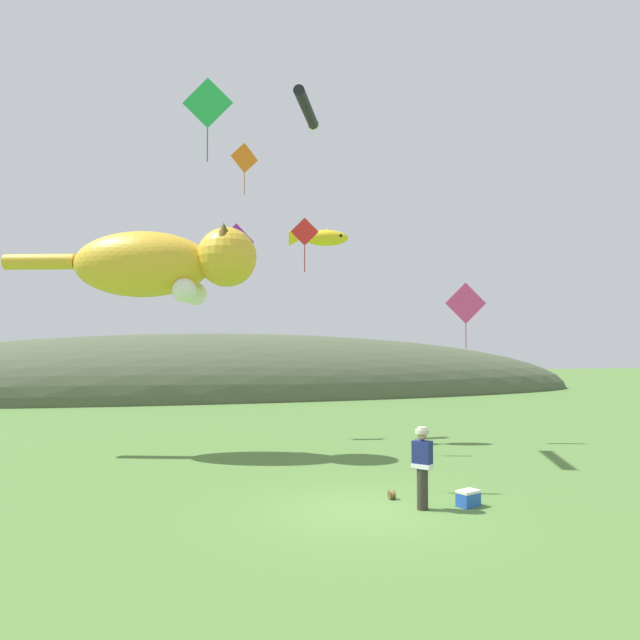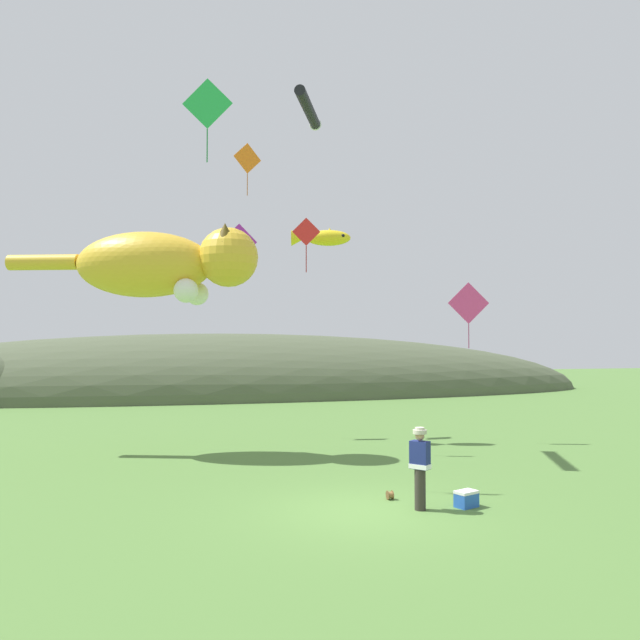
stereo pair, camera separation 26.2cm
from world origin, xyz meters
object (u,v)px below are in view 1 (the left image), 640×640
kite_diamond_violet (236,242)px  kite_spool (392,495)px  festival_attendant (422,465)px  kite_diamond_pink (466,304)px  kite_fish_windsock (319,238)px  picnic_cooler (468,498)px  kite_diamond_orange (244,158)px  kite_giant_cat (161,265)px  kite_tube_streamer (307,109)px  kite_diamond_green (208,104)px  kite_diamond_red (305,232)px

kite_diamond_violet → kite_spool: bearing=-78.6°
festival_attendant → kite_diamond_pink: size_ratio=0.73×
festival_attendant → kite_fish_windsock: size_ratio=0.77×
picnic_cooler → kite_diamond_orange: size_ratio=0.27×
kite_fish_windsock → kite_diamond_violet: 3.44m
kite_diamond_orange → kite_fish_windsock: bearing=-46.5°
kite_diamond_violet → kite_diamond_pink: (8.03, -3.56, -2.51)m
festival_attendant → kite_diamond_pink: kite_diamond_pink is taller
kite_giant_cat → kite_fish_windsock: kite_fish_windsock is taller
kite_diamond_pink → kite_spool: bearing=-128.9°
kite_fish_windsock → kite_diamond_pink: kite_fish_windsock is taller
kite_spool → picnic_cooler: 1.74m
kite_fish_windsock → kite_spool: bearing=-94.4°
kite_tube_streamer → kite_diamond_violet: bearing=114.2°
festival_attendant → kite_giant_cat: 11.29m
kite_giant_cat → kite_diamond_green: (1.12, -4.42, 3.81)m
kite_diamond_orange → kite_diamond_pink: kite_diamond_orange is taller
kite_spool → picnic_cooler: bearing=-36.6°
kite_fish_windsock → kite_diamond_pink: size_ratio=0.95×
kite_diamond_violet → kite_diamond_red: 4.41m
kite_tube_streamer → kite_giant_cat: bearing=171.4°
kite_fish_windsock → kite_diamond_red: bearing=-117.1°
kite_spool → kite_tube_streamer: (-0.35, 6.71, 11.43)m
kite_fish_windsock → kite_diamond_green: (-4.67, -5.88, 2.43)m
kite_spool → kite_diamond_green: 11.06m
kite_diamond_orange → kite_giant_cat: bearing=-129.4°
kite_spool → kite_fish_windsock: 11.61m
kite_spool → picnic_cooler: picnic_cooler is taller
festival_attendant → kite_diamond_green: kite_diamond_green is taller
kite_diamond_green → kite_diamond_red: 5.82m
kite_tube_streamer → kite_diamond_green: bearing=-134.6°
kite_giant_cat → kite_fish_windsock: (5.79, 1.46, 1.38)m
festival_attendant → kite_tube_streamer: 13.11m
kite_fish_windsock → kite_diamond_violet: size_ratio=0.99×
kite_giant_cat → kite_diamond_pink: size_ratio=3.33×
kite_diamond_green → kite_diamond_pink: bearing=23.2°
kite_diamond_green → kite_diamond_red: (3.58, 3.75, -2.64)m
kite_spool → kite_tube_streamer: bearing=93.0°
festival_attendant → kite_diamond_violet: (-2.50, 11.79, 6.61)m
kite_diamond_violet → kite_diamond_red: kite_diamond_violet is taller
picnic_cooler → kite_diamond_pink: 10.57m
kite_diamond_violet → kite_diamond_red: size_ratio=1.25×
kite_diamond_violet → kite_diamond_pink: size_ratio=0.96×
kite_giant_cat → kite_diamond_pink: 11.01m
festival_attendant → picnic_cooler: size_ratio=3.09×
picnic_cooler → kite_fish_windsock: (-0.71, 9.93, 7.35)m
kite_diamond_violet → picnic_cooler: bearing=-73.2°
kite_tube_streamer → kite_diamond_red: 4.21m
picnic_cooler → kite_fish_windsock: 12.38m
festival_attendant → picnic_cooler: 1.32m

